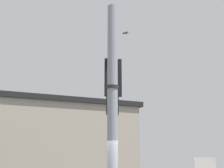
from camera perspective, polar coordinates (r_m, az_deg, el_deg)
signal_pole at (r=7.57m, az=0.09°, el=-6.45°), size 0.26×0.26×6.05m
mast_arm at (r=11.34m, az=-0.02°, el=2.86°), size 1.36×6.57×0.16m
traffic_light_nearest_pole at (r=9.75m, az=-0.01°, el=0.97°), size 0.54×0.49×1.31m
traffic_light_mid_inner at (r=13.34m, az=-0.08°, el=-3.23°), size 0.54×0.49×1.31m
street_name_sign at (r=8.06m, az=0.07°, el=-1.22°), size 0.39×1.36×0.22m
bird_flying at (r=15.31m, az=2.49°, el=9.40°), size 0.28×0.33×0.09m
storefront_building at (r=20.28m, az=-14.37°, el=-11.56°), size 13.08×9.76×5.62m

